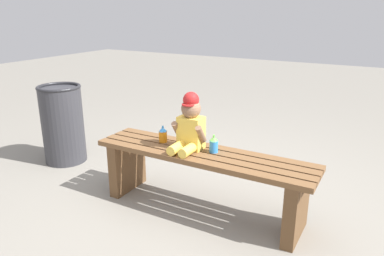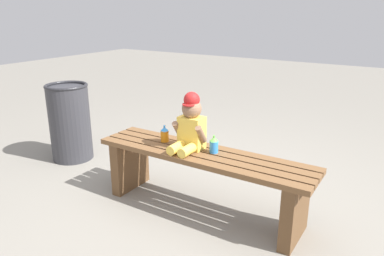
{
  "view_description": "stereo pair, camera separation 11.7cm",
  "coord_description": "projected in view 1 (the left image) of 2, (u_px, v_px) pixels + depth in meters",
  "views": [
    {
      "loc": [
        1.09,
        -2.08,
        1.39
      ],
      "look_at": [
        -0.05,
        -0.05,
        0.63
      ],
      "focal_mm": 34.42,
      "sensor_mm": 36.0,
      "label": 1
    },
    {
      "loc": [
        1.19,
        -2.02,
        1.39
      ],
      "look_at": [
        -0.05,
        -0.05,
        0.63
      ],
      "focal_mm": 34.42,
      "sensor_mm": 36.0,
      "label": 2
    }
  ],
  "objects": [
    {
      "name": "trash_bin",
      "position": [
        63.0,
        124.0,
        3.41
      ],
      "size": [
        0.39,
        0.39,
        0.73
      ],
      "color": "#333338",
      "rests_on": "ground_plane"
    },
    {
      "name": "sippy_cup_left",
      "position": [
        163.0,
        134.0,
        2.7
      ],
      "size": [
        0.06,
        0.06,
        0.12
      ],
      "color": "orange",
      "rests_on": "park_bench"
    },
    {
      "name": "child_figure",
      "position": [
        190.0,
        125.0,
        2.53
      ],
      "size": [
        0.23,
        0.27,
        0.4
      ],
      "color": "#F2C64C",
      "rests_on": "park_bench"
    },
    {
      "name": "ground_plane",
      "position": [
        202.0,
        209.0,
        2.66
      ],
      "size": [
        16.0,
        16.0,
        0.0
      ],
      "primitive_type": "plane",
      "color": "gray"
    },
    {
      "name": "sippy_cup_right",
      "position": [
        214.0,
        144.0,
        2.51
      ],
      "size": [
        0.06,
        0.06,
        0.12
      ],
      "color": "#338CE5",
      "rests_on": "park_bench"
    },
    {
      "name": "park_bench",
      "position": [
        202.0,
        171.0,
        2.57
      ],
      "size": [
        1.57,
        0.36,
        0.45
      ],
      "color": "brown",
      "rests_on": "ground_plane"
    }
  ]
}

